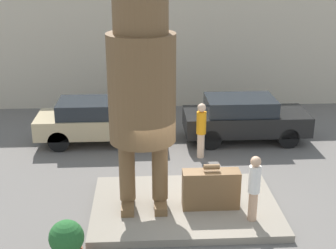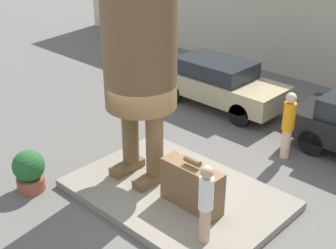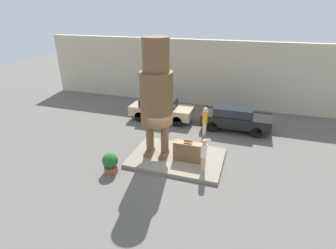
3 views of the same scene
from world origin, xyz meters
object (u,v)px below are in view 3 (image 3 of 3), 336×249
(parked_car_black, at_px, (235,117))
(planter_pot, at_px, (110,163))
(parked_car_tan, at_px, (161,109))
(tourist, at_px, (204,154))
(statue_figure, at_px, (156,91))
(giant_suitcase, at_px, (188,152))
(worker_hivis, at_px, (205,120))

(parked_car_black, height_order, planter_pot, parked_car_black)
(parked_car_tan, bearing_deg, tourist, -54.16)
(statue_figure, relative_size, giant_suitcase, 4.14)
(parked_car_black, bearing_deg, tourist, -99.68)
(worker_hivis, bearing_deg, giant_suitcase, -92.97)
(statue_figure, distance_m, parked_car_black, 6.53)
(tourist, distance_m, parked_car_tan, 6.98)
(statue_figure, relative_size, tourist, 3.56)
(statue_figure, xyz_separation_m, worker_hivis, (1.85, 3.34, -2.63))
(giant_suitcase, bearing_deg, planter_pot, -150.30)
(giant_suitcase, height_order, parked_car_tan, parked_car_tan)
(tourist, bearing_deg, worker_hivis, 99.87)
(giant_suitcase, height_order, tourist, tourist)
(statue_figure, height_order, tourist, statue_figure)
(planter_pot, bearing_deg, parked_car_black, 52.81)
(statue_figure, bearing_deg, planter_pot, -128.51)
(parked_car_tan, bearing_deg, planter_pot, -90.92)
(statue_figure, bearing_deg, worker_hivis, 61.07)
(planter_pot, xyz_separation_m, worker_hivis, (3.47, 5.38, 0.47))
(worker_hivis, bearing_deg, parked_car_tan, 156.25)
(statue_figure, relative_size, worker_hivis, 3.24)
(tourist, relative_size, parked_car_black, 0.39)
(tourist, height_order, planter_pot, tourist)
(parked_car_tan, height_order, planter_pot, parked_car_tan)
(tourist, distance_m, parked_car_black, 5.66)
(parked_car_black, distance_m, worker_hivis, 2.19)
(giant_suitcase, xyz_separation_m, parked_car_tan, (-3.17, 4.98, 0.14))
(parked_car_black, distance_m, planter_pot, 8.52)
(tourist, bearing_deg, planter_pot, -164.00)
(parked_car_black, bearing_deg, worker_hivis, -140.08)
(worker_hivis, bearing_deg, statue_figure, -118.93)
(worker_hivis, bearing_deg, parked_car_black, 39.92)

